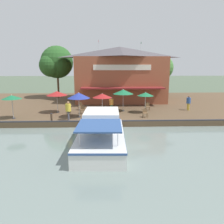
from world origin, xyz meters
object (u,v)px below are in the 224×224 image
object	(u,v)px
patio_umbrella_mid_patio_left	(146,94)
patio_umbrella_far_corner	(79,95)
patio_umbrella_by_entrance	(57,93)
motorboat_outer_channel	(102,131)
waterfront_restaurant	(120,73)
person_mid_patio	(189,101)
tree_upstream_bank	(56,63)
cafe_chair_far_corner_seat	(69,112)
cafe_chair_beside_entrance	(145,113)
patio_umbrella_near_quay_edge	(102,96)
cafe_chair_under_first_umbrella	(82,109)
patio_umbrella_mid_patio_right	(12,97)
person_near_entrance	(68,108)
cafe_chair_mid_patio	(148,106)
mooring_post	(52,117)
person_at_quay_edge	(111,103)
patio_umbrella_back_row	(123,92)
cafe_chair_facing_river	(107,112)
cafe_chair_back_row_seat	(80,106)
tree_behind_restaurant	(160,68)

from	to	relation	value
patio_umbrella_mid_patio_left	patio_umbrella_far_corner	xyz separation A→B (m)	(1.91, -6.99, 0.15)
patio_umbrella_by_entrance	motorboat_outer_channel	size ratio (longest dim) A/B	0.27
waterfront_restaurant	person_mid_patio	world-z (taller)	waterfront_restaurant
person_mid_patio	tree_upstream_bank	distance (m)	21.10
cafe_chair_far_corner_seat	motorboat_outer_channel	world-z (taller)	motorboat_outer_channel
patio_umbrella_by_entrance	motorboat_outer_channel	world-z (taller)	patio_umbrella_by_entrance
cafe_chair_beside_entrance	patio_umbrella_mid_patio_left	bearing A→B (deg)	169.50
patio_umbrella_by_entrance	patio_umbrella_near_quay_edge	xyz separation A→B (m)	(1.79, 4.95, -0.05)
person_mid_patio	cafe_chair_beside_entrance	bearing A→B (deg)	-59.50
cafe_chair_beside_entrance	cafe_chair_under_first_umbrella	size ratio (longest dim) A/B	1.00
patio_umbrella_mid_patio_right	person_near_entrance	distance (m)	5.66
waterfront_restaurant	patio_umbrella_by_entrance	world-z (taller)	waterfront_restaurant
tree_upstream_bank	cafe_chair_mid_patio	bearing A→B (deg)	49.50
patio_umbrella_by_entrance	patio_umbrella_far_corner	bearing A→B (deg)	48.29
patio_umbrella_far_corner	tree_upstream_bank	size ratio (longest dim) A/B	0.31
person_near_entrance	mooring_post	xyz separation A→B (m)	(0.31, -1.53, -0.77)
patio_umbrella_near_quay_edge	person_at_quay_edge	bearing A→B (deg)	153.55
patio_umbrella_mid_patio_right	patio_umbrella_back_row	bearing A→B (deg)	106.23
patio_umbrella_mid_patio_left	patio_umbrella_mid_patio_right	xyz separation A→B (m)	(2.27, -13.36, 0.07)
waterfront_restaurant	motorboat_outer_channel	bearing A→B (deg)	-8.19
patio_umbrella_by_entrance	waterfront_restaurant	bearing A→B (deg)	141.43
person_mid_patio	cafe_chair_mid_patio	bearing A→B (deg)	-92.88
waterfront_restaurant	person_mid_patio	xyz separation A→B (m)	(8.65, 7.40, -2.91)
waterfront_restaurant	cafe_chair_facing_river	distance (m)	12.24
cafe_chair_under_first_umbrella	mooring_post	distance (m)	4.10
patio_umbrella_mid_patio_left	motorboat_outer_channel	distance (m)	9.34
cafe_chair_beside_entrance	cafe_chair_far_corner_seat	distance (m)	7.76
patio_umbrella_back_row	cafe_chair_under_first_umbrella	size ratio (longest dim) A/B	2.93
patio_umbrella_back_row	mooring_post	xyz separation A→B (m)	(4.43, -7.03, -1.82)
waterfront_restaurant	patio_umbrella_far_corner	size ratio (longest dim) A/B	5.20
cafe_chair_beside_entrance	cafe_chair_back_row_seat	xyz separation A→B (m)	(-3.98, -6.90, 0.00)
person_at_quay_edge	motorboat_outer_channel	distance (m)	8.62
cafe_chair_mid_patio	person_at_quay_edge	xyz separation A→B (m)	(0.77, -4.24, 0.55)
person_mid_patio	person_near_entrance	bearing A→B (deg)	-71.58
person_at_quay_edge	patio_umbrella_near_quay_edge	bearing A→B (deg)	-26.45
patio_umbrella_by_entrance	person_near_entrance	xyz separation A→B (m)	(3.63, 1.77, -0.98)
mooring_post	tree_behind_restaurant	xyz separation A→B (m)	(-18.30, 14.58, 4.26)
tree_upstream_bank	patio_umbrella_mid_patio_right	bearing A→B (deg)	-4.79
person_near_entrance	cafe_chair_far_corner_seat	bearing A→B (deg)	-171.39
person_near_entrance	tree_upstream_bank	distance (m)	16.61
patio_umbrella_back_row	cafe_chair_beside_entrance	bearing A→B (deg)	32.29
person_at_quay_edge	person_near_entrance	bearing A→B (deg)	-47.43
person_mid_patio	patio_umbrella_back_row	bearing A→B (deg)	-88.16
patio_umbrella_mid_patio_left	person_mid_patio	world-z (taller)	patio_umbrella_mid_patio_left
cafe_chair_back_row_seat	person_mid_patio	xyz separation A→B (m)	(0.65, 12.56, 0.58)
cafe_chair_mid_patio	tree_upstream_bank	xyz separation A→B (m)	(-10.84, -12.70, 5.03)
patio_umbrella_mid_patio_right	person_mid_patio	xyz separation A→B (m)	(-3.45, 18.61, -1.05)
person_mid_patio	person_at_quay_edge	bearing A→B (deg)	-86.57
cafe_chair_beside_entrance	patio_umbrella_far_corner	bearing A→B (deg)	-92.12
patio_umbrella_near_quay_edge	cafe_chair_mid_patio	world-z (taller)	patio_umbrella_near_quay_edge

